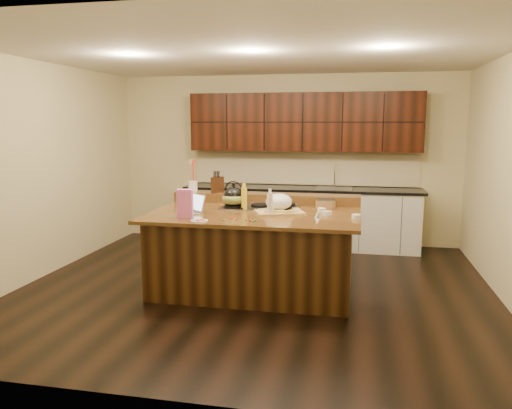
# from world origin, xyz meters

# --- Properties ---
(room) EXTENTS (5.52, 5.02, 2.72)m
(room) POSITION_xyz_m (0.00, 0.00, 1.35)
(room) COLOR black
(room) RESTS_ON ground
(island) EXTENTS (2.40, 1.60, 0.92)m
(island) POSITION_xyz_m (0.00, 0.00, 0.46)
(island) COLOR black
(island) RESTS_ON ground
(back_ledge) EXTENTS (2.40, 0.30, 0.12)m
(back_ledge) POSITION_xyz_m (0.00, 0.70, 0.98)
(back_ledge) COLOR black
(back_ledge) RESTS_ON island
(cooktop) EXTENTS (0.92, 0.52, 0.05)m
(cooktop) POSITION_xyz_m (0.00, 0.30, 0.94)
(cooktop) COLOR gray
(cooktop) RESTS_ON island
(back_counter) EXTENTS (3.70, 0.66, 2.40)m
(back_counter) POSITION_xyz_m (0.30, 2.23, 0.98)
(back_counter) COLOR silver
(back_counter) RESTS_ON ground
(kettle) EXTENTS (0.24, 0.24, 0.22)m
(kettle) POSITION_xyz_m (-0.30, 0.17, 1.07)
(kettle) COLOR black
(kettle) RESTS_ON cooktop
(green_bowl) EXTENTS (0.35, 0.35, 0.15)m
(green_bowl) POSITION_xyz_m (-0.30, 0.17, 1.04)
(green_bowl) COLOR olive
(green_bowl) RESTS_ON cooktop
(laptop) EXTENTS (0.39, 0.38, 0.22)m
(laptop) POSITION_xyz_m (-0.70, -0.18, 0.98)
(laptop) COLOR #B7B7BC
(laptop) RESTS_ON island
(oil_bottle) EXTENTS (0.08, 0.08, 0.27)m
(oil_bottle) POSITION_xyz_m (-0.15, 0.10, 1.06)
(oil_bottle) COLOR gold
(oil_bottle) RESTS_ON island
(vinegar_bottle) EXTENTS (0.07, 0.07, 0.25)m
(vinegar_bottle) POSITION_xyz_m (0.20, -0.18, 1.04)
(vinegar_bottle) COLOR silver
(vinegar_bottle) RESTS_ON island
(wooden_tray) EXTENTS (0.63, 0.55, 0.21)m
(wooden_tray) POSITION_xyz_m (0.27, 0.05, 1.02)
(wooden_tray) COLOR tan
(wooden_tray) RESTS_ON island
(ramekin_a) EXTENTS (0.13, 0.13, 0.04)m
(ramekin_a) POSITION_xyz_m (1.15, -0.17, 0.94)
(ramekin_a) COLOR white
(ramekin_a) RESTS_ON island
(ramekin_b) EXTENTS (0.11, 0.11, 0.04)m
(ramekin_b) POSITION_xyz_m (0.83, -0.04, 0.94)
(ramekin_b) COLOR white
(ramekin_b) RESTS_ON island
(ramekin_c) EXTENTS (0.10, 0.10, 0.04)m
(ramekin_c) POSITION_xyz_m (0.76, 0.16, 0.94)
(ramekin_c) COLOR white
(ramekin_c) RESTS_ON island
(strainer_bowl) EXTENTS (0.26, 0.26, 0.09)m
(strainer_bowl) POSITION_xyz_m (0.78, 0.43, 0.97)
(strainer_bowl) COLOR #996B3F
(strainer_bowl) RESTS_ON island
(kitchen_timer) EXTENTS (0.10, 0.10, 0.07)m
(kitchen_timer) POSITION_xyz_m (0.74, -0.22, 0.96)
(kitchen_timer) COLOR silver
(kitchen_timer) RESTS_ON island
(pink_bag) EXTENTS (0.18, 0.11, 0.31)m
(pink_bag) POSITION_xyz_m (-0.67, -0.51, 1.08)
(pink_bag) COLOR pink
(pink_bag) RESTS_ON island
(candy_plate) EXTENTS (0.18, 0.18, 0.01)m
(candy_plate) POSITION_xyz_m (-0.46, -0.66, 0.93)
(candy_plate) COLOR white
(candy_plate) RESTS_ON island
(package_box) EXTENTS (0.13, 0.11, 0.15)m
(package_box) POSITION_xyz_m (-0.87, -0.09, 1.00)
(package_box) COLOR gold
(package_box) RESTS_ON island
(utensil_crock) EXTENTS (0.14, 0.14, 0.14)m
(utensil_crock) POSITION_xyz_m (-0.99, 0.70, 1.11)
(utensil_crock) COLOR white
(utensil_crock) RESTS_ON back_ledge
(knife_block) EXTENTS (0.15, 0.19, 0.20)m
(knife_block) POSITION_xyz_m (-0.65, 0.70, 1.14)
(knife_block) COLOR black
(knife_block) RESTS_ON back_ledge
(gumdrop_0) EXTENTS (0.02, 0.02, 0.02)m
(gumdrop_0) POSITION_xyz_m (-0.16, -0.46, 0.93)
(gumdrop_0) COLOR red
(gumdrop_0) RESTS_ON island
(gumdrop_1) EXTENTS (0.02, 0.02, 0.02)m
(gumdrop_1) POSITION_xyz_m (0.11, -0.59, 0.93)
(gumdrop_1) COLOR #198C26
(gumdrop_1) RESTS_ON island
(gumdrop_2) EXTENTS (0.02, 0.02, 0.02)m
(gumdrop_2) POSITION_xyz_m (0.06, -0.56, 0.93)
(gumdrop_2) COLOR red
(gumdrop_2) RESTS_ON island
(gumdrop_3) EXTENTS (0.02, 0.02, 0.02)m
(gumdrop_3) POSITION_xyz_m (0.11, -0.52, 0.93)
(gumdrop_3) COLOR #198C26
(gumdrop_3) RESTS_ON island
(gumdrop_4) EXTENTS (0.02, 0.02, 0.02)m
(gumdrop_4) POSITION_xyz_m (0.04, -0.50, 0.93)
(gumdrop_4) COLOR red
(gumdrop_4) RESTS_ON island
(gumdrop_5) EXTENTS (0.02, 0.02, 0.02)m
(gumdrop_5) POSITION_xyz_m (-0.22, -0.58, 0.93)
(gumdrop_5) COLOR #198C26
(gumdrop_5) RESTS_ON island
(gumdrop_6) EXTENTS (0.02, 0.02, 0.02)m
(gumdrop_6) POSITION_xyz_m (-0.10, -0.53, 0.93)
(gumdrop_6) COLOR red
(gumdrop_6) RESTS_ON island
(gumdrop_7) EXTENTS (0.02, 0.02, 0.02)m
(gumdrop_7) POSITION_xyz_m (0.01, -0.51, 0.93)
(gumdrop_7) COLOR #198C26
(gumdrop_7) RESTS_ON island
(gumdrop_8) EXTENTS (0.02, 0.02, 0.02)m
(gumdrop_8) POSITION_xyz_m (-0.15, -0.56, 0.93)
(gumdrop_8) COLOR red
(gumdrop_8) RESTS_ON island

